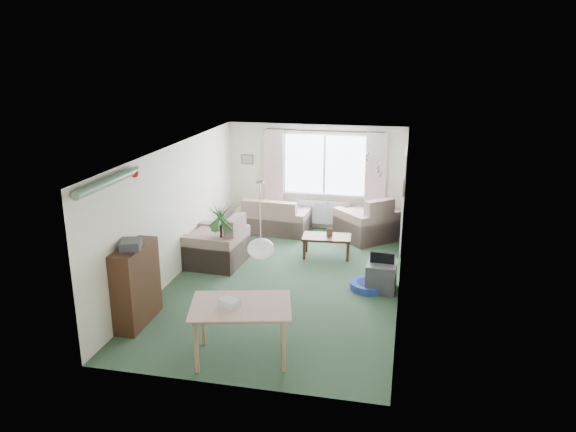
% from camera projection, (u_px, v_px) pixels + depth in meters
% --- Properties ---
extents(ground, '(6.50, 6.50, 0.00)m').
position_uv_depth(ground, '(284.00, 282.00, 10.01)').
color(ground, '#2A4730').
extents(window, '(1.80, 0.03, 1.30)m').
position_uv_depth(window, '(325.00, 165.00, 12.56)').
color(window, white).
extents(curtain_rod, '(2.60, 0.03, 0.03)m').
position_uv_depth(curtain_rod, '(325.00, 131.00, 12.26)').
color(curtain_rod, black).
extents(curtain_left, '(0.45, 0.08, 2.00)m').
position_uv_depth(curtain_left, '(274.00, 173.00, 12.76)').
color(curtain_left, beige).
extents(curtain_right, '(0.45, 0.08, 2.00)m').
position_uv_depth(curtain_right, '(376.00, 178.00, 12.29)').
color(curtain_right, beige).
extents(radiator, '(1.20, 0.10, 0.55)m').
position_uv_depth(radiator, '(323.00, 212.00, 12.84)').
color(radiator, white).
extents(doorway, '(0.03, 0.95, 2.00)m').
position_uv_depth(doorway, '(403.00, 203.00, 11.37)').
color(doorway, black).
extents(pendant_lamp, '(0.36, 0.36, 0.36)m').
position_uv_depth(pendant_lamp, '(261.00, 249.00, 7.39)').
color(pendant_lamp, white).
extents(tinsel_garland, '(1.60, 1.60, 0.12)m').
position_uv_depth(tinsel_garland, '(109.00, 182.00, 7.59)').
color(tinsel_garland, '#196626').
extents(bauble_cluster_a, '(0.20, 0.20, 0.20)m').
position_uv_depth(bauble_cluster_a, '(367.00, 153.00, 9.94)').
color(bauble_cluster_a, silver).
extents(bauble_cluster_b, '(0.20, 0.20, 0.20)m').
position_uv_depth(bauble_cluster_b, '(380.00, 168.00, 8.76)').
color(bauble_cluster_b, silver).
extents(wall_picture_back, '(0.28, 0.03, 0.22)m').
position_uv_depth(wall_picture_back, '(247.00, 159.00, 12.91)').
color(wall_picture_back, brown).
extents(wall_picture_right, '(0.03, 0.24, 0.30)m').
position_uv_depth(wall_picture_right, '(404.00, 188.00, 10.28)').
color(wall_picture_right, brown).
extents(sofa, '(1.65, 0.95, 0.80)m').
position_uv_depth(sofa, '(274.00, 215.00, 12.64)').
color(sofa, beige).
rests_on(sofa, ground).
extents(armchair_corner, '(1.49, 1.49, 0.97)m').
position_uv_depth(armchair_corner, '(367.00, 217.00, 12.17)').
color(armchair_corner, beige).
rests_on(armchair_corner, ground).
extents(armchair_left, '(1.11, 1.16, 0.97)m').
position_uv_depth(armchair_left, '(215.00, 239.00, 10.76)').
color(armchair_left, '#CCAF9A').
rests_on(armchair_left, ground).
extents(coffee_table, '(0.99, 0.60, 0.43)m').
position_uv_depth(coffee_table, '(327.00, 246.00, 11.19)').
color(coffee_table, black).
rests_on(coffee_table, ground).
extents(photo_frame, '(0.12, 0.02, 0.16)m').
position_uv_depth(photo_frame, '(329.00, 232.00, 11.13)').
color(photo_frame, brown).
rests_on(photo_frame, coffee_table).
extents(bookshelf, '(0.36, 1.01, 1.23)m').
position_uv_depth(bookshelf, '(136.00, 285.00, 8.40)').
color(bookshelf, black).
rests_on(bookshelf, ground).
extents(hifi_box, '(0.38, 0.42, 0.14)m').
position_uv_depth(hifi_box, '(131.00, 245.00, 8.08)').
color(hifi_box, '#343337').
rests_on(hifi_box, bookshelf).
extents(houseplant, '(0.61, 0.61, 1.31)m').
position_uv_depth(houseplant, '(221.00, 238.00, 10.34)').
color(houseplant, '#2B6422').
rests_on(houseplant, ground).
extents(dining_table, '(1.38, 1.08, 0.76)m').
position_uv_depth(dining_table, '(242.00, 332.00, 7.49)').
color(dining_table, tan).
rests_on(dining_table, ground).
extents(gift_box, '(0.30, 0.26, 0.12)m').
position_uv_depth(gift_box, '(229.00, 304.00, 7.32)').
color(gift_box, silver).
rests_on(gift_box, dining_table).
extents(tv_cube, '(0.52, 0.57, 0.49)m').
position_uv_depth(tv_cube, '(381.00, 277.00, 9.63)').
color(tv_cube, '#3E3E43').
rests_on(tv_cube, ground).
extents(pet_bed, '(0.80, 0.80, 0.13)m').
position_uv_depth(pet_bed, '(369.00, 286.00, 9.72)').
color(pet_bed, navy).
rests_on(pet_bed, ground).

